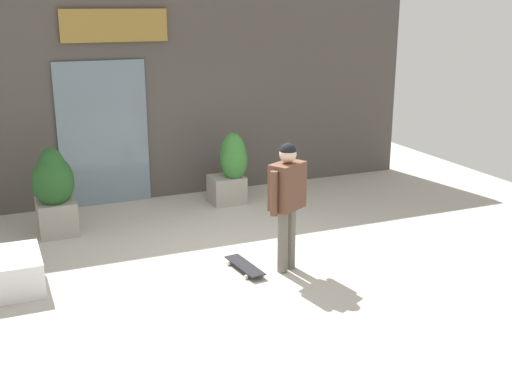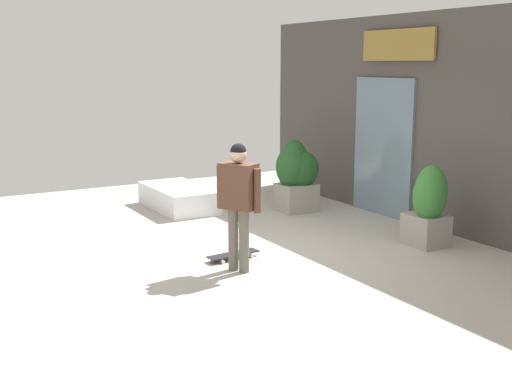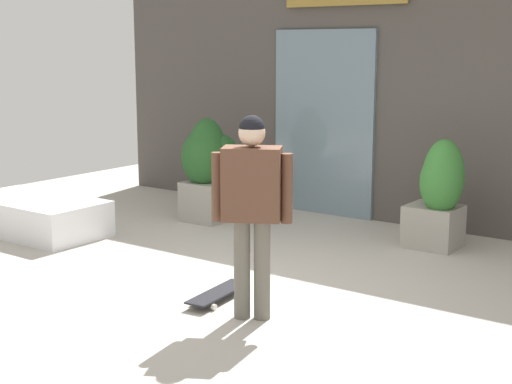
{
  "view_description": "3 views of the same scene",
  "coord_description": "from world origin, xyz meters",
  "px_view_note": "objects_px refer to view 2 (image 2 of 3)",
  "views": [
    {
      "loc": [
        -2.8,
        -6.99,
        3.2
      ],
      "look_at": [
        0.17,
        -0.02,
        0.93
      ],
      "focal_mm": 44.5,
      "sensor_mm": 36.0,
      "label": 1
    },
    {
      "loc": [
        7.32,
        -4.16,
        2.57
      ],
      "look_at": [
        0.17,
        -0.02,
        0.93
      ],
      "focal_mm": 45.7,
      "sensor_mm": 36.0,
      "label": 2
    },
    {
      "loc": [
        3.79,
        -5.01,
        2.13
      ],
      "look_at": [
        0.17,
        -0.02,
        0.93
      ],
      "focal_mm": 52.88,
      "sensor_mm": 36.0,
      "label": 3
    }
  ],
  "objects_px": {
    "skateboard": "(233,254)",
    "planter_box_left": "(428,205)",
    "skateboarder": "(239,194)",
    "planter_box_right": "(296,174)"
  },
  "relations": [
    {
      "from": "skateboard",
      "to": "planter_box_left",
      "type": "xyz_separation_m",
      "value": [
        0.85,
        2.67,
        0.54
      ]
    },
    {
      "from": "skateboarder",
      "to": "skateboard",
      "type": "relative_size",
      "value": 2.13
    },
    {
      "from": "skateboard",
      "to": "skateboarder",
      "type": "bearing_deg",
      "value": -116.28
    },
    {
      "from": "planter_box_right",
      "to": "skateboarder",
      "type": "bearing_deg",
      "value": -45.14
    },
    {
      "from": "skateboard",
      "to": "planter_box_right",
      "type": "relative_size",
      "value": 0.6
    },
    {
      "from": "planter_box_left",
      "to": "planter_box_right",
      "type": "distance_m",
      "value": 2.85
    },
    {
      "from": "skateboarder",
      "to": "planter_box_right",
      "type": "relative_size",
      "value": 1.27
    },
    {
      "from": "skateboarder",
      "to": "planter_box_left",
      "type": "relative_size",
      "value": 1.37
    },
    {
      "from": "skateboarder",
      "to": "skateboard",
      "type": "distance_m",
      "value": 1.06
    },
    {
      "from": "planter_box_left",
      "to": "planter_box_right",
      "type": "xyz_separation_m",
      "value": [
        -2.82,
        -0.38,
        0.07
      ]
    }
  ]
}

